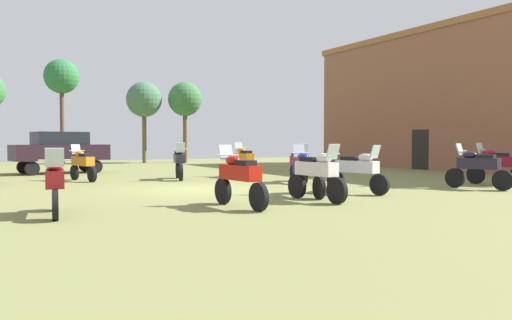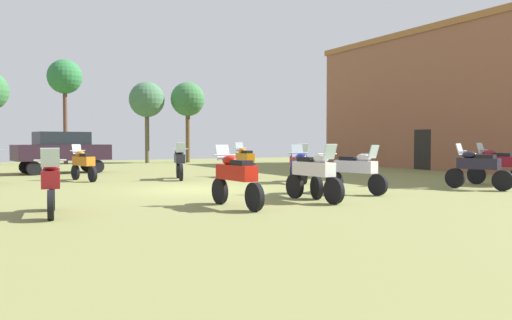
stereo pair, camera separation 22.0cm
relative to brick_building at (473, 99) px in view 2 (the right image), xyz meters
name	(u,v)px [view 2 (the right image)]	position (x,y,z in m)	size (l,w,h in m)	color
ground_plane	(196,190)	(-18.00, -4.16, -3.89)	(44.00, 52.00, 0.02)	olive
brick_building	(473,99)	(0.00, 0.00, 0.00)	(6.12, 19.62, 7.79)	#90583F
motorcycle_1	(180,161)	(-17.01, 0.22, -3.14)	(0.77, 2.13, 1.51)	black
motorcycle_2	(497,165)	(-8.08, -7.71, -3.14)	(0.70, 2.20, 1.51)	black
motorcycle_3	(477,167)	(-9.86, -8.36, -3.15)	(0.84, 2.14, 1.49)	black
motorcycle_4	(236,177)	(-18.79, -8.78, -3.15)	(0.62, 2.27, 1.49)	black
motorcycle_5	(51,182)	(-22.82, -8.11, -3.17)	(0.64, 2.17, 1.45)	black
motorcycle_6	(83,163)	(-20.60, 1.33, -3.17)	(0.78, 2.12, 1.44)	black
motorcycle_7	(314,173)	(-16.43, -8.62, -3.14)	(0.62, 2.28, 1.51)	black
motorcycle_8	(245,160)	(-14.06, 0.19, -3.14)	(0.62, 2.19, 1.51)	black
motorcycle_9	(299,163)	(-13.58, -3.39, -3.16)	(0.83, 2.07, 1.48)	black
motorcycle_10	(356,170)	(-14.20, -7.56, -3.16)	(0.77, 2.21, 1.46)	black
motorcycle_12	(305,171)	(-15.95, -7.46, -3.15)	(0.73, 2.25, 1.48)	black
car_1	(62,149)	(-20.71, 6.57, -2.71)	(4.52, 2.43, 2.00)	black
tree_2	(65,78)	(-19.09, 17.31, 1.91)	(2.31, 2.31, 7.05)	brown
tree_3	(147,100)	(-13.84, 15.96, 0.52)	(2.47, 2.47, 5.69)	brown
tree_7	(188,100)	(-11.01, 15.39, 0.59)	(2.43, 2.43, 5.76)	brown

